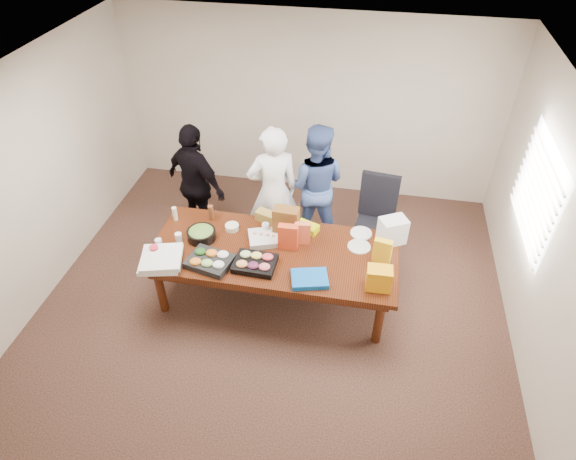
% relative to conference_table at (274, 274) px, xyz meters
% --- Properties ---
extents(floor, '(5.50, 5.00, 0.02)m').
position_rel_conference_table_xyz_m(floor, '(0.00, 0.00, -0.39)').
color(floor, '#47301E').
rests_on(floor, ground).
extents(ceiling, '(5.50, 5.00, 0.02)m').
position_rel_conference_table_xyz_m(ceiling, '(0.00, 0.00, 2.33)').
color(ceiling, white).
rests_on(ceiling, wall_back).
extents(wall_back, '(5.50, 0.04, 2.70)m').
position_rel_conference_table_xyz_m(wall_back, '(0.00, 2.50, 0.98)').
color(wall_back, beige).
rests_on(wall_back, floor).
extents(wall_front, '(5.50, 0.04, 2.70)m').
position_rel_conference_table_xyz_m(wall_front, '(0.00, -2.50, 0.98)').
color(wall_front, beige).
rests_on(wall_front, floor).
extents(wall_left, '(0.04, 5.00, 2.70)m').
position_rel_conference_table_xyz_m(wall_left, '(-2.75, 0.00, 0.98)').
color(wall_left, beige).
rests_on(wall_left, floor).
extents(wall_right, '(0.04, 5.00, 2.70)m').
position_rel_conference_table_xyz_m(wall_right, '(2.75, 0.00, 0.98)').
color(wall_right, beige).
rests_on(wall_right, floor).
extents(window_panel, '(0.03, 1.40, 1.10)m').
position_rel_conference_table_xyz_m(window_panel, '(2.72, 0.60, 1.12)').
color(window_panel, white).
rests_on(window_panel, wall_right).
extents(window_blinds, '(0.04, 1.36, 1.00)m').
position_rel_conference_table_xyz_m(window_blinds, '(2.68, 0.60, 1.12)').
color(window_blinds, beige).
rests_on(window_blinds, wall_right).
extents(conference_table, '(2.80, 1.20, 0.75)m').
position_rel_conference_table_xyz_m(conference_table, '(0.00, 0.00, 0.00)').
color(conference_table, '#4C1C0F').
rests_on(conference_table, floor).
extents(office_chair, '(0.65, 0.65, 1.14)m').
position_rel_conference_table_xyz_m(office_chair, '(1.12, 0.90, 0.20)').
color(office_chair, black).
rests_on(office_chair, floor).
extents(person_center, '(0.77, 0.66, 1.80)m').
position_rel_conference_table_xyz_m(person_center, '(-0.20, 0.94, 0.53)').
color(person_center, white).
rests_on(person_center, floor).
extents(person_right, '(0.85, 0.67, 1.70)m').
position_rel_conference_table_xyz_m(person_right, '(0.29, 1.27, 0.48)').
color(person_right, '#425C9E').
rests_on(person_right, floor).
extents(person_left, '(1.07, 0.83, 1.69)m').
position_rel_conference_table_xyz_m(person_left, '(-1.25, 1.00, 0.47)').
color(person_left, black).
rests_on(person_left, floor).
extents(veggie_tray, '(0.54, 0.46, 0.07)m').
position_rel_conference_table_xyz_m(veggie_tray, '(-0.65, -0.34, 0.41)').
color(veggie_tray, black).
rests_on(veggie_tray, conference_table).
extents(fruit_tray, '(0.47, 0.37, 0.07)m').
position_rel_conference_table_xyz_m(fruit_tray, '(-0.15, -0.28, 0.41)').
color(fruit_tray, black).
rests_on(fruit_tray, conference_table).
extents(sheet_cake, '(0.51, 0.44, 0.07)m').
position_rel_conference_table_xyz_m(sheet_cake, '(-0.11, 0.16, 0.41)').
color(sheet_cake, silver).
rests_on(sheet_cake, conference_table).
extents(salad_bowl, '(0.38, 0.38, 0.11)m').
position_rel_conference_table_xyz_m(salad_bowl, '(-0.87, 0.06, 0.43)').
color(salad_bowl, black).
rests_on(salad_bowl, conference_table).
extents(chip_bag_blue, '(0.44, 0.37, 0.06)m').
position_rel_conference_table_xyz_m(chip_bag_blue, '(0.47, -0.40, 0.40)').
color(chip_bag_blue, blue).
rests_on(chip_bag_blue, conference_table).
extents(chip_bag_red, '(0.22, 0.10, 0.32)m').
position_rel_conference_table_xyz_m(chip_bag_red, '(0.15, 0.08, 0.54)').
color(chip_bag_red, red).
rests_on(chip_bag_red, conference_table).
extents(chip_bag_yellow, '(0.21, 0.12, 0.30)m').
position_rel_conference_table_xyz_m(chip_bag_yellow, '(1.20, 0.04, 0.52)').
color(chip_bag_yellow, yellow).
rests_on(chip_bag_yellow, conference_table).
extents(chip_bag_orange, '(0.19, 0.10, 0.28)m').
position_rel_conference_table_xyz_m(chip_bag_orange, '(0.29, 0.20, 0.52)').
color(chip_bag_orange, '#E36940').
rests_on(chip_bag_orange, conference_table).
extents(mayo_jar, '(0.10, 0.10, 0.13)m').
position_rel_conference_table_xyz_m(mayo_jar, '(-0.16, 0.29, 0.44)').
color(mayo_jar, white).
rests_on(mayo_jar, conference_table).
extents(mustard_bottle, '(0.06, 0.06, 0.16)m').
position_rel_conference_table_xyz_m(mustard_bottle, '(0.08, 0.43, 0.45)').
color(mustard_bottle, '#D29F01').
rests_on(mustard_bottle, conference_table).
extents(dressing_bottle, '(0.08, 0.08, 0.20)m').
position_rel_conference_table_xyz_m(dressing_bottle, '(-0.87, 0.42, 0.48)').
color(dressing_bottle, brown).
rests_on(dressing_bottle, conference_table).
extents(ranch_bottle, '(0.07, 0.07, 0.18)m').
position_rel_conference_table_xyz_m(ranch_bottle, '(-1.30, 0.34, 0.46)').
color(ranch_bottle, beige).
rests_on(ranch_bottle, conference_table).
extents(banana_bunch, '(0.30, 0.24, 0.09)m').
position_rel_conference_table_xyz_m(banana_bunch, '(0.32, 0.43, 0.42)').
color(banana_bunch, '#D4E504').
rests_on(banana_bunch, conference_table).
extents(bread_loaf, '(0.34, 0.23, 0.12)m').
position_rel_conference_table_xyz_m(bread_loaf, '(-0.18, 0.52, 0.44)').
color(bread_loaf, olive).
rests_on(bread_loaf, conference_table).
extents(kraft_bag, '(0.30, 0.18, 0.38)m').
position_rel_conference_table_xyz_m(kraft_bag, '(0.08, 0.30, 0.57)').
color(kraft_bag, brown).
rests_on(kraft_bag, conference_table).
extents(red_cup, '(0.12, 0.12, 0.13)m').
position_rel_conference_table_xyz_m(red_cup, '(-1.29, -0.32, 0.44)').
color(red_cup, red).
rests_on(red_cup, conference_table).
extents(clear_cup_a, '(0.09, 0.09, 0.11)m').
position_rel_conference_table_xyz_m(clear_cup_a, '(-1.30, -0.18, 0.43)').
color(clear_cup_a, silver).
rests_on(clear_cup_a, conference_table).
extents(clear_cup_b, '(0.09, 0.09, 0.11)m').
position_rel_conference_table_xyz_m(clear_cup_b, '(-1.12, -0.04, 0.43)').
color(clear_cup_b, white).
rests_on(clear_cup_b, conference_table).
extents(pizza_box_lower, '(0.52, 0.52, 0.05)m').
position_rel_conference_table_xyz_m(pizza_box_lower, '(-1.18, -0.42, 0.40)').
color(pizza_box_lower, white).
rests_on(pizza_box_lower, conference_table).
extents(pizza_box_upper, '(0.53, 0.53, 0.05)m').
position_rel_conference_table_xyz_m(pizza_box_upper, '(-1.16, -0.43, 0.45)').
color(pizza_box_upper, white).
rests_on(pizza_box_upper, pizza_box_lower).
extents(plate_a, '(0.33, 0.33, 0.02)m').
position_rel_conference_table_xyz_m(plate_a, '(0.95, 0.24, 0.38)').
color(plate_a, beige).
rests_on(plate_a, conference_table).
extents(plate_b, '(0.28, 0.28, 0.02)m').
position_rel_conference_table_xyz_m(plate_b, '(0.95, 0.49, 0.38)').
color(plate_b, white).
rests_on(plate_b, conference_table).
extents(dip_bowl_a, '(0.18, 0.18, 0.06)m').
position_rel_conference_table_xyz_m(dip_bowl_a, '(0.22, 0.41, 0.40)').
color(dip_bowl_a, '#F5E8BE').
rests_on(dip_bowl_a, conference_table).
extents(dip_bowl_b, '(0.20, 0.20, 0.07)m').
position_rel_conference_table_xyz_m(dip_bowl_b, '(-0.57, 0.28, 0.41)').
color(dip_bowl_b, '#F1E6C4').
rests_on(dip_bowl_b, conference_table).
extents(grocery_bag_white, '(0.36, 0.33, 0.32)m').
position_rel_conference_table_xyz_m(grocery_bag_white, '(1.30, 0.41, 0.53)').
color(grocery_bag_white, white).
rests_on(grocery_bag_white, conference_table).
extents(grocery_bag_yellow, '(0.27, 0.19, 0.26)m').
position_rel_conference_table_xyz_m(grocery_bag_yellow, '(1.18, -0.36, 0.50)').
color(grocery_bag_yellow, '#FBA30D').
rests_on(grocery_bag_yellow, conference_table).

